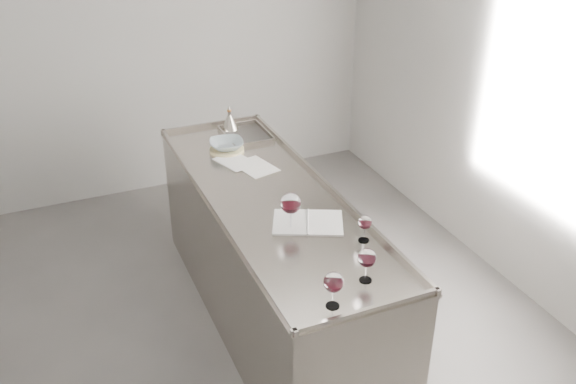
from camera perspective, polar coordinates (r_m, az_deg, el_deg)
name	(u,v)px	position (r m, az deg, el deg)	size (l,w,h in m)	color
room_shell	(199,161)	(3.25, -7.90, 2.72)	(4.54, 5.04, 2.84)	#54514F
counter	(271,261)	(4.10, -1.48, -6.11)	(0.77, 2.42, 0.97)	#9E968E
wine_glass_left	(334,283)	(2.91, 4.07, -8.07)	(0.09, 0.09, 0.18)	white
wine_glass_middle	(291,204)	(3.45, 0.24, -1.09)	(0.11, 0.11, 0.22)	white
wine_glass_right	(367,259)	(3.09, 7.03, -5.91)	(0.09, 0.09, 0.18)	white
wine_glass_small	(365,223)	(3.40, 6.85, -2.78)	(0.07, 0.07, 0.15)	white
notebook	(308,222)	(3.58, 1.78, -2.71)	(0.46, 0.41, 0.02)	white
loose_paper_top	(256,167)	(4.21, -2.90, 2.26)	(0.20, 0.29, 0.00)	white
loose_paper_under	(235,161)	(4.28, -4.72, 2.74)	(0.19, 0.27, 0.00)	white
trivet	(227,150)	(4.44, -5.46, 3.78)	(0.24, 0.24, 0.02)	beige
ceramic_bowl	(227,145)	(4.43, -5.48, 4.23)	(0.23, 0.23, 0.06)	#94A5AD
wine_funnel	(230,122)	(4.78, -5.20, 6.24)	(0.13, 0.13, 0.19)	#AAA498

